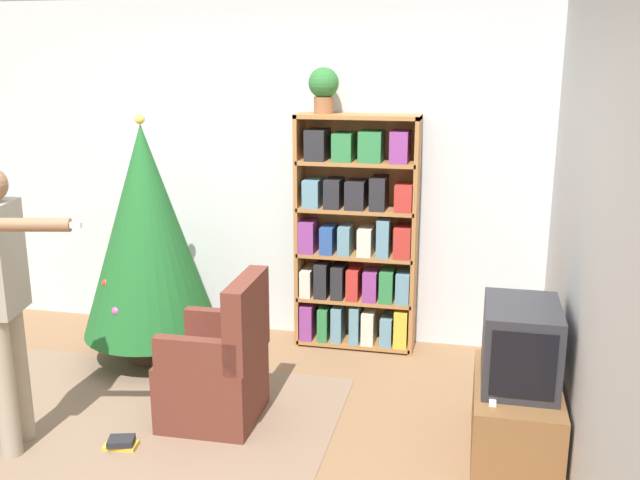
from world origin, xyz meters
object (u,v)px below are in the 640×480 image
object	(u,v)px
armchair	(219,370)
standing_person	(3,288)
bookshelf	(357,239)
television	(521,345)
christmas_tree	(147,232)
potted_plant	(324,87)

from	to	relation	value
armchair	standing_person	distance (m)	1.31
bookshelf	standing_person	xyz separation A→B (m)	(-1.63, -1.89, 0.11)
bookshelf	television	distance (m)	1.75
television	standing_person	world-z (taller)	standing_person
bookshelf	standing_person	world-z (taller)	bookshelf
television	standing_person	bearing A→B (deg)	-168.19
christmas_tree	standing_person	world-z (taller)	christmas_tree
christmas_tree	potted_plant	bearing A→B (deg)	26.48
standing_person	potted_plant	world-z (taller)	potted_plant
christmas_tree	potted_plant	distance (m)	1.64
potted_plant	armchair	bearing A→B (deg)	-105.21
armchair	standing_person	size ratio (longest dim) A/B	0.57
television	armchair	world-z (taller)	armchair
bookshelf	christmas_tree	bearing A→B (deg)	-158.06
christmas_tree	armchair	bearing A→B (deg)	-43.68
bookshelf	christmas_tree	size ratio (longest dim) A/B	0.99
standing_person	potted_plant	size ratio (longest dim) A/B	4.92
christmas_tree	bookshelf	bearing A→B (deg)	21.94
armchair	potted_plant	distance (m)	2.15
television	standing_person	size ratio (longest dim) A/B	0.35
bookshelf	potted_plant	distance (m)	1.14
bookshelf	standing_person	distance (m)	2.49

